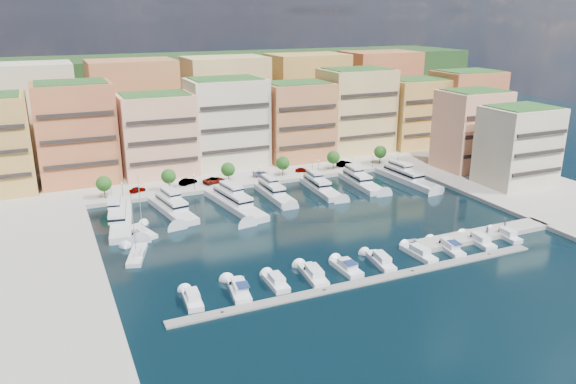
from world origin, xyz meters
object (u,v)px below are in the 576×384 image
object	(u,v)px
tree_5	(380,152)
person_1	(505,224)
tender_0	(416,241)
lamppost_1	(194,179)
cruiser_8	(479,241)
cruiser_9	(506,236)
cruiser_1	(239,290)
lamppost_4	(373,158)
car_1	(188,181)
tender_3	(494,225)
yacht_3	(273,192)
yacht_0	(121,217)
yacht_6	(406,177)
person_0	(487,230)
tree_0	(104,184)
yacht_2	(233,202)
car_3	(263,174)
yacht_5	(360,181)
car_0	(138,189)
sailboat_2	(142,232)
tree_2	(228,169)
tree_4	(333,157)
lamppost_0	(122,188)
tender_2	(468,231)
cruiser_0	(192,299)
cruiser_3	(313,275)
cruiser_5	(381,261)
lamppost_2	(259,172)
sailboat_1	(137,255)
cruiser_4	(347,268)
tree_3	(283,163)
lamppost_3	(318,165)
yacht_1	(172,208)
cruiser_2	(276,282)
yacht_4	(319,187)
cruiser_6	(419,253)

from	to	relation	value
tree_5	person_1	bearing A→B (deg)	-94.44
tender_0	lamppost_1	bearing A→B (deg)	53.73
cruiser_8	cruiser_9	distance (m)	7.21
cruiser_1	lamppost_4	bearing A→B (deg)	42.30
lamppost_4	car_1	bearing A→B (deg)	174.36
tender_3	yacht_3	bearing A→B (deg)	37.24
yacht_0	yacht_6	distance (m)	77.19
tender_0	person_0	bearing A→B (deg)	-84.33
tree_0	yacht_2	world-z (taller)	tree_0
cruiser_1	car_3	size ratio (longest dim) A/B	1.65
tree_5	yacht_5	distance (m)	20.28
tender_0	car_0	world-z (taller)	car_0
cruiser_9	sailboat_2	xyz separation A→B (m)	(-68.99, 33.36, -0.23)
tree_2	cruiser_9	size ratio (longest dim) A/B	0.74
tree_4	tree_5	size ratio (longest dim) A/B	1.00
lamppost_0	car_1	bearing A→B (deg)	16.90
yacht_2	yacht_5	size ratio (longest dim) A/B	1.32
person_1	tender_2	bearing A→B (deg)	-27.23
cruiser_0	yacht_0	bearing A→B (deg)	97.01
cruiser_3	car_0	distance (m)	63.24
cruiser_5	cruiser_9	xyz separation A→B (m)	(30.86, 0.01, 0.00)
lamppost_4	lamppost_2	bearing A→B (deg)	180.00
tree_4	yacht_3	xyz separation A→B (m)	(-24.23, -12.87, -3.53)
tree_5	car_1	bearing A→B (deg)	176.99
tender_2	tree_0	bearing A→B (deg)	59.54
sailboat_1	car_0	size ratio (longest dim) A/B	3.16
yacht_2	cruiser_4	xyz separation A→B (m)	(7.40, -42.09, -0.64)
cruiser_8	tender_2	world-z (taller)	cruiser_8
tree_3	tree_2	bearing A→B (deg)	180.00
cruiser_8	person_1	xyz separation A→B (m)	(9.34, 2.82, 1.31)
cruiser_5	person_1	xyz separation A→B (m)	(32.99, 2.82, 1.31)
tree_2	sailboat_2	world-z (taller)	sailboat_2
yacht_2	cruiser_0	xyz separation A→B (m)	(-21.31, -42.07, -0.66)
lamppost_3	tender_2	bearing A→B (deg)	-78.17
lamppost_1	yacht_1	bearing A→B (deg)	-126.34
lamppost_4	tender_0	bearing A→B (deg)	-112.86
yacht_1	tender_3	distance (m)	73.22
yacht_2	yacht_5	world-z (taller)	same
cruiser_0	lamppost_1	bearing A→B (deg)	74.65
lamppost_3	tender_2	distance (m)	51.41
yacht_3	yacht_1	bearing A→B (deg)	-177.49
lamppost_3	cruiser_2	world-z (taller)	lamppost_3
tree_4	yacht_2	xyz separation A→B (m)	(-36.00, -16.01, -3.53)
yacht_4	cruiser_2	xyz separation A→B (m)	(-31.28, -44.71, -0.54)
cruiser_4	car_0	distance (m)	65.74
lamppost_0	yacht_3	distance (m)	37.39
sailboat_1	sailboat_2	size ratio (longest dim) A/B	1.00
cruiser_6	cruiser_8	size ratio (longest dim) A/B	1.04
tender_2	yacht_0	bearing A→B (deg)	68.27
lamppost_0	cruiser_6	size ratio (longest dim) A/B	0.48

